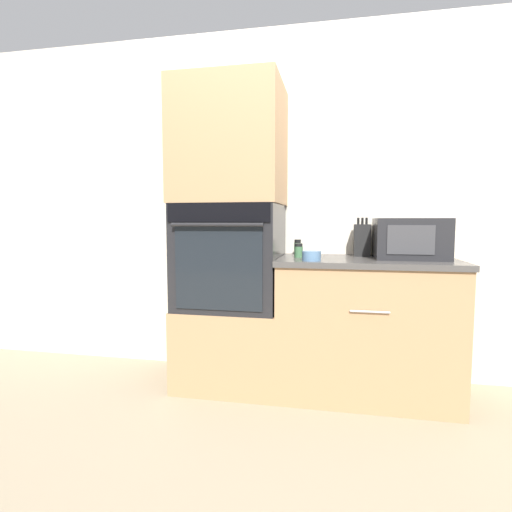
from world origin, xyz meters
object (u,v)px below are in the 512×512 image
Objects in this scene: wall_oven at (231,256)px; knife_block at (362,240)px; condiment_jar_mid at (298,248)px; bowl at (311,256)px; condiment_jar_near at (299,251)px; microwave at (410,238)px.

wall_oven is 0.90m from knife_block.
knife_block is 2.39× the size of condiment_jar_mid.
bowl is at bearing -19.74° from wall_oven.
knife_block reaches higher than condiment_jar_mid.
condiment_jar_near is at bearing 0.34° from wall_oven.
knife_block is at bearing 155.29° from microwave.
knife_block reaches higher than condiment_jar_near.
condiment_jar_mid is (0.44, 0.18, 0.05)m from wall_oven.
bowl is at bearing -156.16° from microwave.
condiment_jar_near is (0.46, 0.00, 0.04)m from wall_oven.
bowl is at bearing -72.51° from condiment_jar_mid.
bowl is 1.24× the size of condiment_jar_near.
microwave reaches higher than condiment_jar_near.
knife_block is at bearing 1.97° from condiment_jar_mid.
microwave is 3.81× the size of bowl.
microwave is at bearing 3.27° from wall_oven.
condiment_jar_near is (-0.41, -0.19, -0.06)m from knife_block.
microwave is (1.16, 0.07, 0.13)m from wall_oven.
bowl is 0.23m from condiment_jar_near.
condiment_jar_near reaches higher than bowl.
knife_block is (-0.29, 0.13, -0.02)m from microwave.
wall_oven is at bearing 160.26° from bowl.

